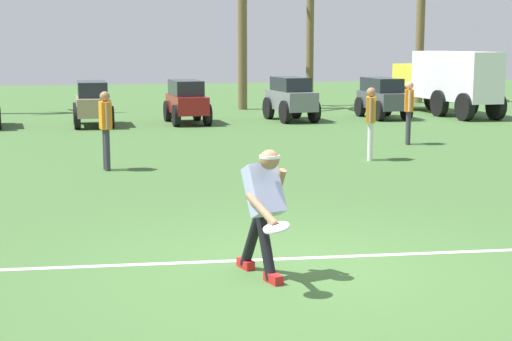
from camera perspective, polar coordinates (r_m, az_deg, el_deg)
ground_plane at (r=8.85m, az=3.15°, el=-7.12°), size 80.00×80.00×0.00m
field_line_paint at (r=9.22m, az=2.41°, el=-6.42°), size 22.64×2.49×0.01m
frisbee_thrower at (r=8.31m, az=0.55°, el=-2.56°), size 0.47×1.14×1.41m
frisbee_in_flight at (r=7.71m, az=1.49°, el=-4.18°), size 0.34×0.34×0.09m
teammate_near_sideline at (r=15.69m, az=-10.89°, el=3.42°), size 0.24×0.50×1.56m
teammate_midfield at (r=19.74m, az=11.06°, el=4.59°), size 0.31×0.49×1.56m
teammate_deep at (r=16.92m, az=8.34°, el=3.90°), size 0.31×0.48×1.56m
parked_car_slot_b at (r=24.30m, az=-11.81°, el=4.90°), size 1.15×2.41×1.34m
parked_car_slot_c at (r=24.64m, az=-5.08°, el=5.11°), size 1.19×2.42×1.34m
parked_car_slot_d at (r=25.41m, az=2.54°, el=5.31°), size 1.33×2.42×1.40m
parked_car_slot_e at (r=26.55m, az=9.18°, el=5.33°), size 1.16×2.41×1.34m
box_truck at (r=28.34m, az=13.70°, el=6.46°), size 1.56×5.94×2.20m
palm_tree_right_of_centre at (r=31.46m, az=3.98°, el=11.35°), size 3.38×3.45×5.74m
palm_tree_far_right at (r=33.84m, az=11.91°, el=11.59°), size 3.06×3.19×7.00m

